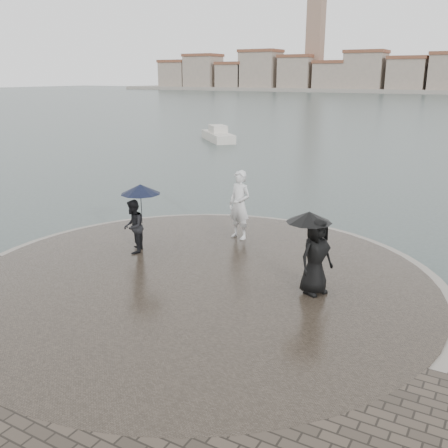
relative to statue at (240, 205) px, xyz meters
The scene contains 6 objects.
ground 7.06m from the statue, 84.80° to the right, with size 400.00×400.00×0.00m, color #2B3835.
kerb_ring 3.67m from the statue, 79.51° to the right, with size 12.50×12.50×0.32m, color gray.
quay_tip 3.66m from the statue, 79.51° to the right, with size 11.90×11.90×0.36m, color #2D261E.
statue is the anchor object (origin of this frame).
visitor_left 3.32m from the statue, 126.00° to the right, with size 1.26×1.15×2.04m.
visitor_right 4.45m from the statue, 38.84° to the right, with size 1.26×1.18×1.95m.
Camera 1 is at (6.47, -6.50, 5.34)m, focal length 40.00 mm.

